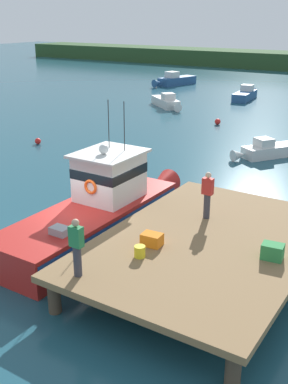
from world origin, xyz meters
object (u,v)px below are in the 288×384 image
at_px(crate_single_by_cleat, 152,240).
at_px(moored_boat_far_left, 175,80).
at_px(main_fishing_boat, 100,208).
at_px(mooring_buoy_channel_marker, 218,122).
at_px(moored_boat_off_the_point, 268,150).
at_px(deckhand_by_the_boat, 207,194).
at_px(moored_boat_mid_harbor, 246,94).
at_px(moored_boat_near_channel, 167,102).
at_px(crate_single_far, 272,252).
at_px(mooring_buoy_outer, 38,141).
at_px(deckhand_further_back, 77,246).
at_px(bait_bucket, 140,251).

height_order(crate_single_by_cleat, moored_boat_far_left, crate_single_by_cleat).
bearing_deg(main_fishing_boat, mooring_buoy_channel_marker, 101.89).
bearing_deg(moored_boat_off_the_point, mooring_buoy_channel_marker, 133.20).
xyz_separation_m(deckhand_by_the_boat, mooring_buoy_channel_marker, (-7.99, 18.75, -1.84)).
bearing_deg(moored_boat_mid_harbor, moored_boat_near_channel, -119.67).
bearing_deg(moored_boat_mid_harbor, mooring_buoy_channel_marker, -78.47).
xyz_separation_m(crate_single_far, mooring_buoy_outer, (-18.02, 8.98, -1.23)).
relative_size(deckhand_further_back, moored_boat_off_the_point, 0.39).
bearing_deg(deckhand_by_the_boat, mooring_buoy_outer, 154.17).
bearing_deg(moored_boat_near_channel, main_fishing_boat, -65.35).
xyz_separation_m(deckhand_further_back, moored_boat_far_left, (-19.91, 40.97, -1.52)).
relative_size(moored_boat_near_channel, mooring_buoy_outer, 11.76).
distance_m(moored_boat_far_left, mooring_buoy_outer, 28.93).
height_order(moored_boat_mid_harbor, moored_boat_near_channel, moored_boat_mid_harbor).
distance_m(moored_boat_far_left, mooring_buoy_channel_marker, 21.42).
height_order(deckhand_by_the_boat, mooring_buoy_channel_marker, deckhand_by_the_boat).
bearing_deg(moored_boat_far_left, moored_boat_near_channel, -63.63).
bearing_deg(deckhand_by_the_boat, mooring_buoy_channel_marker, 113.08).
xyz_separation_m(crate_single_far, moored_boat_far_left, (-23.93, 37.30, -0.89)).
distance_m(bait_bucket, moored_boat_near_channel, 30.18).
bearing_deg(crate_single_by_cleat, mooring_buoy_channel_marker, 109.25).
distance_m(moored_boat_off_the_point, mooring_buoy_outer, 14.12).
height_order(crate_single_far, moored_boat_near_channel, crate_single_far).
xyz_separation_m(deckhand_further_back, moored_boat_off_the_point, (-0.79, 17.66, -1.67)).
bearing_deg(moored_boat_mid_harbor, deckhand_further_back, -75.62).
relative_size(deckhand_by_the_boat, moored_boat_mid_harbor, 0.30).
xyz_separation_m(bait_bucket, deckhand_further_back, (-0.81, -1.74, 0.69)).
height_order(moored_boat_off_the_point, mooring_buoy_outer, moored_boat_off_the_point).
distance_m(moored_boat_mid_harbor, moored_boat_near_channel, 8.86).
height_order(main_fishing_boat, moored_boat_near_channel, main_fishing_boat).
distance_m(deckhand_further_back, moored_boat_far_left, 45.57).
bearing_deg(moored_boat_off_the_point, bait_bucket, -84.23).
relative_size(main_fishing_boat, mooring_buoy_channel_marker, 22.30).
distance_m(mooring_buoy_outer, mooring_buoy_channel_marker, 13.48).
bearing_deg(bait_bucket, moored_boat_near_channel, 118.54).
xyz_separation_m(crate_single_by_cleat, bait_bucket, (0.10, -0.81, -0.02)).
relative_size(crate_single_far, moored_boat_mid_harbor, 0.11).
bearing_deg(moored_boat_mid_harbor, main_fishing_boat, -78.25).
relative_size(deckhand_by_the_boat, moored_boat_off_the_point, 0.39).
bearing_deg(moored_boat_mid_harbor, deckhand_by_the_boat, -71.23).
bearing_deg(mooring_buoy_outer, deckhand_further_back, -42.10).
xyz_separation_m(moored_boat_off_the_point, moored_boat_mid_harbor, (-8.42, 18.28, 0.08)).
xyz_separation_m(main_fishing_boat, moored_boat_near_channel, (-10.95, 23.87, -0.57)).
bearing_deg(moored_boat_off_the_point, crate_single_by_cleat, -84.28).
relative_size(deckhand_further_back, mooring_buoy_outer, 4.25).
xyz_separation_m(crate_single_far, moored_boat_off_the_point, (-4.82, 13.99, -1.04)).
distance_m(deckhand_by_the_boat, mooring_buoy_outer, 16.99).
distance_m(crate_single_by_cleat, mooring_buoy_channel_marker, 22.79).
bearing_deg(moored_boat_mid_harbor, moored_boat_far_left, 154.80).
bearing_deg(mooring_buoy_channel_marker, moored_boat_off_the_point, -46.80).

